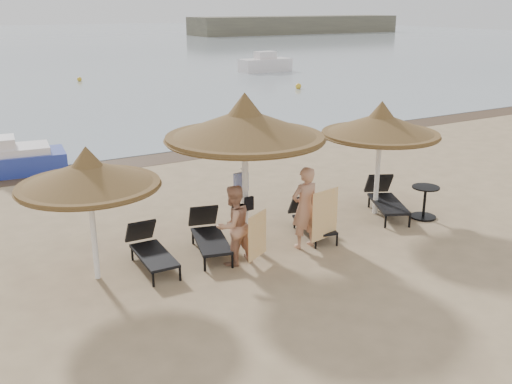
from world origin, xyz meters
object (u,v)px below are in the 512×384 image
palapa_left (88,175)px  lounger_far_left (150,248)px  person_left (233,219)px  pedal_boat (22,159)px  palapa_center (245,125)px  lounger_far_right (385,198)px  lounger_near_right (310,219)px  person_right (305,201)px  lounger_near_left (209,233)px  palapa_right (381,125)px  side_table (424,203)px

palapa_left → lounger_far_left: (1.09, 0.06, -1.71)m
person_left → pedal_boat: bearing=-86.5°
palapa_left → person_left: palapa_left is taller
palapa_center → lounger_far_right: bearing=-0.4°
lounger_near_right → person_right: person_right is taller
lounger_far_left → lounger_near_left: 1.33m
lounger_near_right → person_right: bearing=-122.2°
lounger_far_left → pedal_boat: size_ratio=0.68×
lounger_near_left → lounger_near_right: size_ratio=1.12×
palapa_right → person_left: size_ratio=1.50×
palapa_left → side_table: (7.80, -0.79, -1.69)m
palapa_left → palapa_center: 3.29m
lounger_near_right → side_table: side_table is taller
palapa_center → pedal_boat: bearing=111.1°
palapa_center → lounger_near_right: size_ratio=1.92×
lounger_near_left → person_left: (0.14, -0.84, 0.58)m
palapa_center → pedal_boat: 9.26m
palapa_left → lounger_far_right: 7.42m
palapa_center → lounger_near_right: (1.60, -0.17, -2.30)m
lounger_far_right → side_table: bearing=-27.3°
palapa_center → person_left: size_ratio=1.75×
palapa_center → palapa_right: bearing=0.8°
lounger_near_left → palapa_right: bearing=13.9°
person_right → pedal_boat: bearing=-65.7°
lounger_far_left → lounger_near_right: (3.76, -0.22, -0.02)m
side_table → person_left: size_ratio=0.42×
palapa_center → side_table: (4.56, -0.79, -2.26)m
palapa_left → palapa_center: palapa_center is taller
lounger_far_right → palapa_left: bearing=-154.4°
lounger_near_right → pedal_boat: size_ratio=0.66×
palapa_right → lounger_near_right: bearing=-174.0°
lounger_far_left → person_left: 1.77m
lounger_far_left → side_table: bearing=-5.3°
lounger_near_right → side_table: bearing=0.6°
palapa_left → palapa_right: size_ratio=0.92×
palapa_center → pedal_boat: size_ratio=1.27×
person_right → lounger_near_left: bearing=-26.5°
side_table → person_left: 5.27m
lounger_near_left → lounger_near_right: lounger_near_left is taller
palapa_left → lounger_far_left: palapa_left is taller
palapa_left → person_right: palapa_left is taller
side_table → pedal_boat: 12.04m
side_table → lounger_near_right: bearing=168.2°
person_right → palapa_right: bearing=-163.9°
lounger_near_left → lounger_near_right: 2.44m
lounger_far_left → person_right: person_right is taller
lounger_far_right → lounger_near_right: bearing=-150.8°
lounger_far_right → person_right: size_ratio=0.96×
pedal_boat → lounger_near_left: bearing=-67.5°
palapa_right → lounger_far_left: bearing=180.0°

